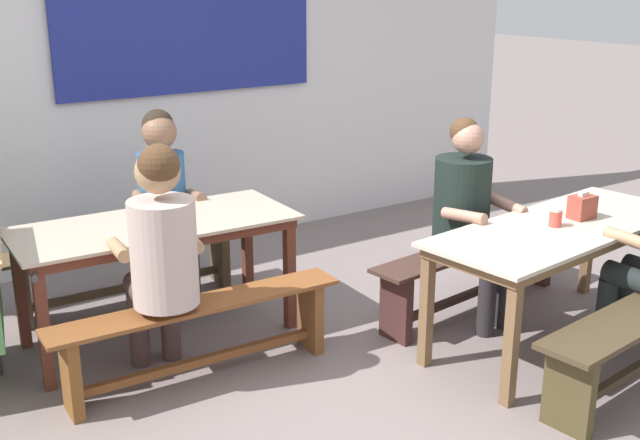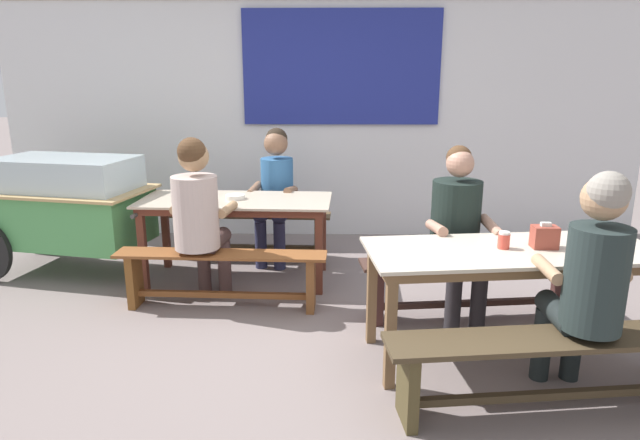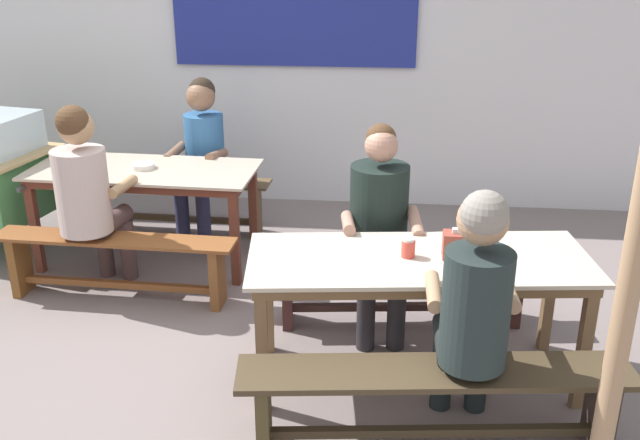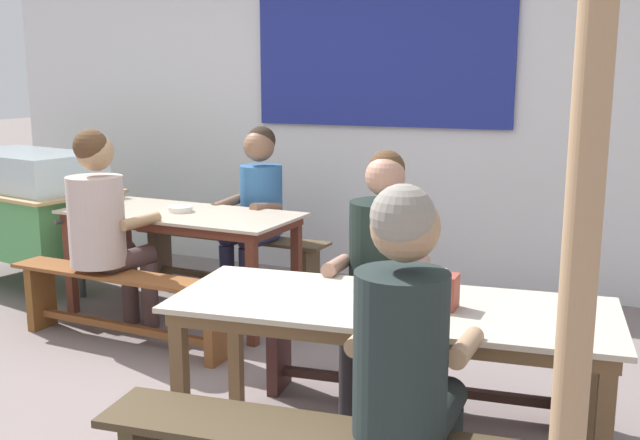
% 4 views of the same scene
% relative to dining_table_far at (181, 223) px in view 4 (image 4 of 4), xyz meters
% --- Properties ---
extents(ground_plane, '(40.00, 40.00, 0.00)m').
position_rel_dining_table_far_xyz_m(ground_plane, '(0.74, -1.10, -0.66)').
color(ground_plane, slate).
extents(backdrop_wall, '(6.95, 0.23, 2.72)m').
position_rel_dining_table_far_xyz_m(backdrop_wall, '(0.74, 1.51, 0.77)').
color(backdrop_wall, silver).
rests_on(backdrop_wall, ground_plane).
extents(dining_table_far, '(1.66, 0.77, 0.74)m').
position_rel_dining_table_far_xyz_m(dining_table_far, '(0.00, 0.00, 0.00)').
color(dining_table_far, '#BFAE97').
rests_on(dining_table_far, ground_plane).
extents(dining_table_near, '(1.87, 0.89, 0.74)m').
position_rel_dining_table_far_xyz_m(dining_table_near, '(1.94, -1.36, 0.00)').
color(dining_table_near, beige).
rests_on(dining_table_near, ground_plane).
extents(bench_far_back, '(1.60, 0.32, 0.45)m').
position_rel_dining_table_far_xyz_m(bench_far_back, '(0.02, 0.62, -0.37)').
color(bench_far_back, brown).
rests_on(bench_far_back, ground_plane).
extents(bench_far_front, '(1.63, 0.30, 0.45)m').
position_rel_dining_table_far_xyz_m(bench_far_front, '(-0.02, -0.62, -0.37)').
color(bench_far_front, brown).
rests_on(bench_far_front, ground_plane).
extents(bench_near_back, '(1.69, 0.46, 0.45)m').
position_rel_dining_table_far_xyz_m(bench_near_back, '(1.87, -0.74, -0.36)').
color(bench_near_back, '#402922').
rests_on(bench_near_back, ground_plane).
extents(food_cart, '(1.88, 1.12, 1.06)m').
position_rel_dining_table_far_xyz_m(food_cart, '(-1.56, 0.18, -0.02)').
color(food_cart, '#4F9C55').
rests_on(food_cart, ground_plane).
extents(person_center_facing, '(0.46, 0.53, 1.29)m').
position_rel_dining_table_far_xyz_m(person_center_facing, '(0.29, 0.55, 0.09)').
color(person_center_facing, '#2F3152').
rests_on(person_center_facing, ground_plane).
extents(person_near_front, '(0.42, 0.54, 1.32)m').
position_rel_dining_table_far_xyz_m(person_near_front, '(2.17, -1.88, 0.10)').
color(person_near_front, black).
rests_on(person_near_front, ground_plane).
extents(person_left_back_turned, '(0.49, 0.56, 1.33)m').
position_rel_dining_table_far_xyz_m(person_left_back_turned, '(-0.19, -0.55, 0.11)').
color(person_left_back_turned, '#4D3735').
rests_on(person_left_back_turned, ground_plane).
extents(person_right_near_table, '(0.49, 0.55, 1.30)m').
position_rel_dining_table_far_xyz_m(person_right_near_table, '(1.73, -0.82, 0.08)').
color(person_right_near_table, '#282529').
rests_on(person_right_near_table, ground_plane).
extents(tissue_box, '(0.15, 0.11, 0.16)m').
position_rel_dining_table_far_xyz_m(tissue_box, '(2.14, -1.34, 0.15)').
color(tissue_box, '#973F31').
rests_on(tissue_box, dining_table_near).
extents(condiment_jar, '(0.07, 0.07, 0.11)m').
position_rel_dining_table_far_xyz_m(condiment_jar, '(1.88, -1.36, 0.13)').
color(condiment_jar, '#DB4839').
rests_on(condiment_jar, dining_table_near).
extents(soup_bowl, '(0.17, 0.17, 0.04)m').
position_rel_dining_table_far_xyz_m(soup_bowl, '(-0.00, -0.00, 0.10)').
color(soup_bowl, silver).
rests_on(soup_bowl, dining_table_far).
extents(wooden_support_post, '(0.09, 0.09, 2.41)m').
position_rel_dining_table_far_xyz_m(wooden_support_post, '(2.71, -2.21, 0.55)').
color(wooden_support_post, tan).
rests_on(wooden_support_post, ground_plane).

